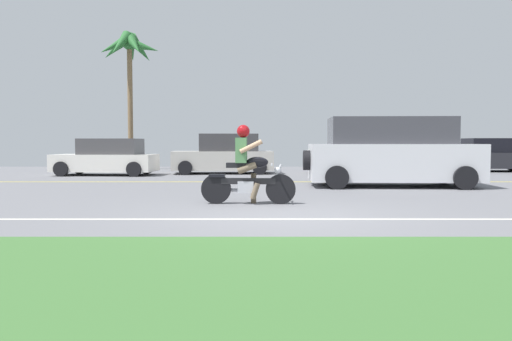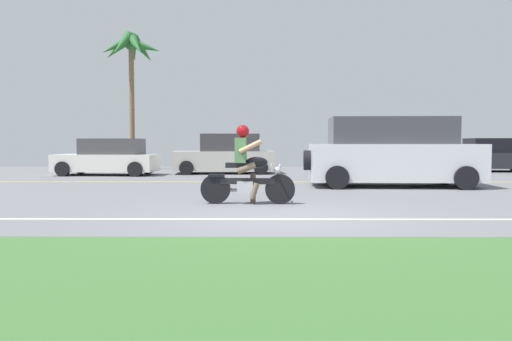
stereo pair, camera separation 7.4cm
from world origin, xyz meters
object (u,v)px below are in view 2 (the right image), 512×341
object	(u,v)px
suv_nearby	(392,153)
parked_car_3	(491,156)
parked_car_0	(108,158)
parked_car_2	(362,154)
motorcyclist	(247,171)
parked_car_1	(226,155)
palm_tree_0	(131,52)

from	to	relation	value
suv_nearby	parked_car_3	bearing A→B (deg)	50.31
parked_car_0	parked_car_2	world-z (taller)	parked_car_2
motorcyclist	parked_car_1	size ratio (longest dim) A/B	0.47
parked_car_0	parked_car_3	xyz separation A→B (m)	(16.07, 2.63, 0.02)
suv_nearby	parked_car_0	xyz separation A→B (m)	(-9.68, 5.06, -0.29)
parked_car_0	suv_nearby	bearing A→B (deg)	-27.58
parked_car_0	parked_car_1	bearing A→B (deg)	13.83
suv_nearby	parked_car_1	bearing A→B (deg)	130.16
motorcyclist	suv_nearby	bearing A→B (deg)	45.70
parked_car_3	parked_car_0	bearing A→B (deg)	-170.69
suv_nearby	palm_tree_0	bearing A→B (deg)	136.74
suv_nearby	parked_car_2	bearing A→B (deg)	86.70
suv_nearby	palm_tree_0	distance (m)	14.22
parked_car_0	palm_tree_0	distance (m)	6.37
motorcyclist	parked_car_0	distance (m)	10.80
parked_car_0	parked_car_2	bearing A→B (deg)	5.58
parked_car_0	parked_car_3	world-z (taller)	parked_car_3
motorcyclist	parked_car_3	bearing A→B (deg)	48.61
motorcyclist	parked_car_1	bearing A→B (deg)	96.21
parked_car_0	parked_car_1	world-z (taller)	parked_car_1
motorcyclist	parked_car_2	distance (m)	11.13
motorcyclist	parked_car_0	xyz separation A→B (m)	(-5.61, 9.24, -0.02)
parked_car_2	suv_nearby	bearing A→B (deg)	-93.30
motorcyclist	parked_car_3	world-z (taller)	motorcyclist
parked_car_1	palm_tree_0	size ratio (longest dim) A/B	0.65
parked_car_1	palm_tree_0	bearing A→B (deg)	146.31
parked_car_0	parked_car_2	size ratio (longest dim) A/B	0.95
parked_car_1	suv_nearby	bearing A→B (deg)	-49.84
parked_car_3	palm_tree_0	bearing A→B (deg)	174.54
parked_car_3	palm_tree_0	world-z (taller)	palm_tree_0
parked_car_1	motorcyclist	bearing A→B (deg)	-83.79
motorcyclist	suv_nearby	world-z (taller)	suv_nearby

